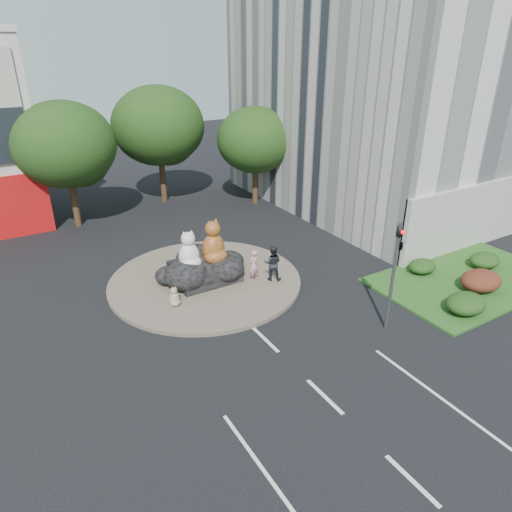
{
  "coord_description": "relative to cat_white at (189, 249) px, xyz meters",
  "views": [
    {
      "loc": [
        -8.55,
        -9.55,
        11.45
      ],
      "look_at": [
        1.77,
        7.75,
        2.0
      ],
      "focal_mm": 32.0,
      "sensor_mm": 36.0,
      "label": 1
    }
  ],
  "objects": [
    {
      "name": "street_lamp",
      "position": [
        13.67,
        -1.9,
        2.43
      ],
      "size": [
        2.34,
        0.22,
        8.06
      ],
      "color": "#595B60",
      "rests_on": "ground"
    },
    {
      "name": "hedge_back_green",
      "position": [
        11.35,
        -5.1,
        -1.64
      ],
      "size": [
        1.6,
        1.28,
        0.72
      ],
      "primitive_type": "ellipsoid",
      "color": "#153310",
      "rests_on": "grass_verge"
    },
    {
      "name": "litter_bin",
      "position": [
        9.5,
        -8.66,
        -1.67
      ],
      "size": [
        0.7,
        0.7,
        0.66
      ],
      "primitive_type": "cylinder",
      "rotation": [
        0.0,
        0.0,
        0.41
      ],
      "color": "black",
      "rests_on": "grass_verge"
    },
    {
      "name": "grass_verge",
      "position": [
        12.85,
        -6.9,
        -2.06
      ],
      "size": [
        10.0,
        6.0,
        0.12
      ],
      "primitive_type": "cube",
      "color": "#204416",
      "rests_on": "ground"
    },
    {
      "name": "rock_plinth",
      "position": [
        0.85,
        0.1,
        -1.47
      ],
      "size": [
        3.2,
        2.6,
        0.9
      ],
      "primitive_type": null,
      "color": "black",
      "rests_on": "roundabout_island"
    },
    {
      "name": "tree_mid",
      "position": [
        3.92,
        14.16,
        3.44
      ],
      "size": [
        6.84,
        6.84,
        8.76
      ],
      "color": "#382314",
      "rests_on": "ground"
    },
    {
      "name": "hedge_near_green",
      "position": [
        9.85,
        -8.9,
        -1.55
      ],
      "size": [
        2.0,
        1.6,
        0.9
      ],
      "primitive_type": "ellipsoid",
      "color": "#153310",
      "rests_on": "grass_verge"
    },
    {
      "name": "traffic_light",
      "position": [
        5.95,
        -7.9,
        1.5
      ],
      "size": [
        0.44,
        1.24,
        5.0
      ],
      "color": "#595B60",
      "rests_on": "ground"
    },
    {
      "name": "hedge_mid_green",
      "position": [
        14.85,
        -6.4,
        -1.6
      ],
      "size": [
        1.8,
        1.44,
        0.81
      ],
      "primitive_type": "ellipsoid",
      "color": "#153310",
      "rests_on": "grass_verge"
    },
    {
      "name": "kitten_calico",
      "position": [
        -1.5,
        -1.56,
        -1.43
      ],
      "size": [
        0.65,
        0.59,
        0.98
      ],
      "primitive_type": null,
      "rotation": [
        0.0,
        0.0,
        -0.14
      ],
      "color": "silver",
      "rests_on": "roundabout_island"
    },
    {
      "name": "pedestrian_dark",
      "position": [
        3.85,
        -1.77,
        -0.98
      ],
      "size": [
        1.16,
        1.12,
        1.89
      ],
      "primitive_type": "imported",
      "rotation": [
        0.0,
        0.0,
        2.5
      ],
      "color": "black",
      "rests_on": "roundabout_island"
    },
    {
      "name": "tree_right",
      "position": [
        9.92,
        10.16,
        2.51
      ],
      "size": [
        5.7,
        5.7,
        7.3
      ],
      "color": "#382314",
      "rests_on": "ground"
    },
    {
      "name": "pedestrian_pink",
      "position": [
        2.96,
        -1.34,
        -1.07
      ],
      "size": [
        0.72,
        0.58,
        1.7
      ],
      "primitive_type": "imported",
      "rotation": [
        0.0,
        0.0,
        3.47
      ],
      "color": "#CC848F",
      "rests_on": "roundabout_island"
    },
    {
      "name": "cat_tabby",
      "position": [
        1.37,
        0.03,
        0.15
      ],
      "size": [
        1.68,
        1.55,
        2.35
      ],
      "primitive_type": null,
      "rotation": [
        0.0,
        0.0,
        0.26
      ],
      "color": "#BF6B27",
      "rests_on": "rock_plinth"
    },
    {
      "name": "hedge_red",
      "position": [
        12.35,
        -7.9,
        -1.51
      ],
      "size": [
        2.2,
        1.76,
        0.99
      ],
      "primitive_type": "ellipsoid",
      "color": "#441A12",
      "rests_on": "grass_verge"
    },
    {
      "name": "ground",
      "position": [
        0.85,
        -9.9,
        -2.12
      ],
      "size": [
        120.0,
        120.0,
        0.0
      ],
      "primitive_type": "plane",
      "color": "black",
      "rests_on": "ground"
    },
    {
      "name": "roundabout_island",
      "position": [
        0.85,
        0.1,
        -2.02
      ],
      "size": [
        10.0,
        10.0,
        0.2
      ],
      "primitive_type": "cylinder",
      "color": "brown",
      "rests_on": "ground"
    },
    {
      "name": "kitten_white",
      "position": [
        2.42,
        -0.64,
        -1.48
      ],
      "size": [
        0.7,
        0.68,
        0.89
      ],
      "primitive_type": null,
      "rotation": [
        0.0,
        0.0,
        0.59
      ],
      "color": "white",
      "rests_on": "roundabout_island"
    },
    {
      "name": "cat_white",
      "position": [
        0.0,
        0.0,
        0.0
      ],
      "size": [
        1.24,
        1.08,
        2.04
      ],
      "primitive_type": null,
      "rotation": [
        0.0,
        0.0,
        -0.02
      ],
      "color": "silver",
      "rests_on": "rock_plinth"
    },
    {
      "name": "tree_left",
      "position": [
        -3.08,
        12.16,
        3.13
      ],
      "size": [
        6.46,
        6.46,
        8.27
      ],
      "color": "#382314",
      "rests_on": "ground"
    }
  ]
}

